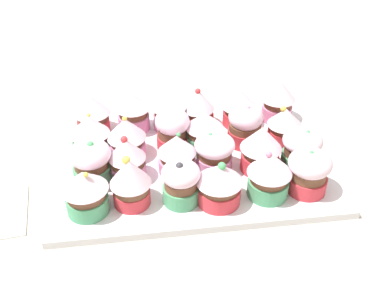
{
  "coord_description": "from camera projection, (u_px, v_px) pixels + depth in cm",
  "views": [
    {
      "loc": [
        -7.81,
        -58.72,
        46.31
      ],
      "look_at": [
        0.0,
        0.0,
        4.2
      ],
      "focal_mm": 43.47,
      "sensor_mm": 36.0,
      "label": 1
    }
  ],
  "objects": [
    {
      "name": "ground_plane",
      "position": [
        192.0,
        172.0,
        0.76
      ],
      "size": [
        180.0,
        180.0,
        3.0
      ],
      "primitive_type": "cube",
      "color": "#B2A899"
    },
    {
      "name": "baking_tray",
      "position": [
        192.0,
        162.0,
        0.75
      ],
      "size": [
        43.22,
        30.45,
        1.2
      ],
      "color": "silver",
      "rests_on": "ground_plane"
    },
    {
      "name": "cupcake_0",
      "position": [
        86.0,
        191.0,
        0.63
      ],
      "size": [
        6.32,
        6.32,
        7.11
      ],
      "color": "#4C9E6B",
      "rests_on": "baking_tray"
    },
    {
      "name": "cupcake_1",
      "position": [
        130.0,
        181.0,
        0.64
      ],
      "size": [
        5.8,
        5.8,
        7.97
      ],
      "color": "#D1333D",
      "rests_on": "baking_tray"
    },
    {
      "name": "cupcake_2",
      "position": [
        181.0,
        182.0,
        0.65
      ],
      "size": [
        5.44,
        5.44,
        6.99
      ],
      "color": "#4C9E6B",
      "rests_on": "baking_tray"
    },
    {
      "name": "cupcake_3",
      "position": [
        219.0,
        183.0,
        0.64
      ],
      "size": [
        6.6,
        6.6,
        6.89
      ],
      "color": "#D1333D",
      "rests_on": "baking_tray"
    },
    {
      "name": "cupcake_4",
      "position": [
        269.0,
        174.0,
        0.65
      ],
      "size": [
        6.38,
        6.38,
        7.64
      ],
      "color": "#4C9E6B",
      "rests_on": "baking_tray"
    },
    {
      "name": "cupcake_5",
      "position": [
        309.0,
        171.0,
        0.66
      ],
      "size": [
        6.23,
        6.23,
        7.05
      ],
      "color": "#D1333D",
      "rests_on": "baking_tray"
    },
    {
      "name": "cupcake_6",
      "position": [
        91.0,
        161.0,
        0.68
      ],
      "size": [
        6.15,
        6.15,
        7.22
      ],
      "color": "#4C9E6B",
      "rests_on": "baking_tray"
    },
    {
      "name": "cupcake_7",
      "position": [
        127.0,
        158.0,
        0.69
      ],
      "size": [
        5.57,
        5.57,
        7.35
      ],
      "color": "pink",
      "rests_on": "baking_tray"
    },
    {
      "name": "cupcake_8",
      "position": [
        177.0,
        153.0,
        0.7
      ],
      "size": [
        5.87,
        5.87,
        6.74
      ],
      "color": "pink",
      "rests_on": "baking_tray"
    },
    {
      "name": "cupcake_9",
      "position": [
        214.0,
        152.0,
        0.71
      ],
      "size": [
        6.15,
        6.15,
        6.35
      ],
      "color": "pink",
      "rests_on": "baking_tray"
    },
    {
      "name": "cupcake_10",
      "position": [
        261.0,
        148.0,
        0.7
      ],
      "size": [
        6.33,
        6.33,
        7.7
      ],
      "color": "#D1333D",
      "rests_on": "baking_tray"
    },
    {
      "name": "cupcake_11",
      "position": [
        301.0,
        148.0,
        0.71
      ],
      "size": [
        6.11,
        6.11,
        6.63
      ],
      "color": "#4C9E6B",
      "rests_on": "baking_tray"
    },
    {
      "name": "cupcake_12",
      "position": [
        90.0,
        135.0,
        0.74
      ],
      "size": [
        6.3,
        6.3,
        7.22
      ],
      "color": "#4C9E6B",
      "rests_on": "baking_tray"
    },
    {
      "name": "cupcake_13",
      "position": [
        127.0,
        136.0,
        0.73
      ],
      "size": [
        6.22,
        6.22,
        7.16
      ],
      "color": "pink",
      "rests_on": "baking_tray"
    },
    {
      "name": "cupcake_14",
      "position": [
        172.0,
        129.0,
        0.75
      ],
      "size": [
        5.59,
        5.59,
        7.15
      ],
      "color": "#D1333D",
      "rests_on": "baking_tray"
    },
    {
      "name": "cupcake_15",
      "position": [
        205.0,
        130.0,
        0.75
      ],
      "size": [
        6.17,
        6.17,
        6.74
      ],
      "color": "#4C9E6B",
      "rests_on": "baking_tray"
    },
    {
      "name": "cupcake_16",
      "position": [
        245.0,
        124.0,
        0.76
      ],
      "size": [
        5.68,
        5.68,
        7.47
      ],
      "color": "#D1333D",
      "rests_on": "baking_tray"
    },
    {
      "name": "cupcake_17",
      "position": [
        284.0,
        125.0,
        0.77
      ],
      "size": [
        5.69,
        5.69,
        6.73
      ],
      "color": "#D1333D",
      "rests_on": "baking_tray"
    },
    {
      "name": "cupcake_18",
      "position": [
        92.0,
        113.0,
        0.79
      ],
      "size": [
        6.13,
        6.13,
        6.95
      ],
      "color": "#D1333D",
      "rests_on": "baking_tray"
    },
    {
      "name": "cupcake_19",
      "position": [
        133.0,
        111.0,
        0.8
      ],
      "size": [
        5.74,
        5.74,
        6.99
      ],
      "color": "pink",
      "rests_on": "baking_tray"
    },
    {
      "name": "cupcake_20",
      "position": [
        169.0,
        109.0,
        0.8
      ],
      "size": [
        6.09,
        6.09,
        6.93
      ],
      "color": "pink",
      "rests_on": "baking_tray"
    },
    {
      "name": "cupcake_21",
      "position": [
        198.0,
        108.0,
        0.81
      ],
      "size": [
        5.68,
        5.68,
        7.18
      ],
      "color": "#D1333D",
      "rests_on": "baking_tray"
    },
    {
      "name": "cupcake_22",
      "position": [
        239.0,
        106.0,
        0.81
      ],
      "size": [
        6.18,
        6.18,
        6.95
      ],
      "color": "#D1333D",
      "rests_on": "baking_tray"
    },
    {
      "name": "cupcake_23",
      "position": [
        278.0,
        99.0,
        0.82
      ],
      "size": [
        6.0,
        6.0,
        7.73
      ],
      "color": "pink",
      "rests_on": "baking_tray"
    }
  ]
}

